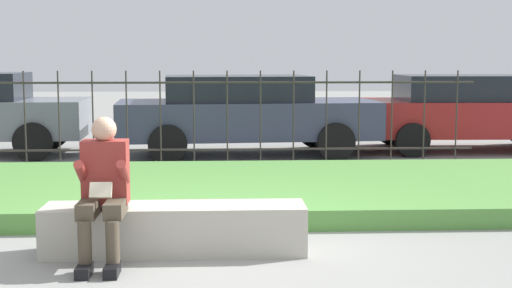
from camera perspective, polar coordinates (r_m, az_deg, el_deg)
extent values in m
plane|color=gray|center=(6.43, -4.21, -8.64)|extent=(60.00, 60.00, 0.00)
cube|color=#B7B2A3|center=(6.39, -6.49, -6.78)|extent=(2.31, 0.49, 0.43)
cube|color=gray|center=(6.43, -6.47, -8.30)|extent=(2.21, 0.46, 0.08)
cube|color=black|center=(5.90, -13.59, -9.82)|extent=(0.11, 0.26, 0.09)
cylinder|color=#4C4233|center=(5.90, -13.54, -7.64)|extent=(0.11, 0.11, 0.34)
cube|color=#4C4233|center=(6.05, -13.23, -5.02)|extent=(0.15, 0.42, 0.13)
cube|color=black|center=(5.86, -11.44, -9.87)|extent=(0.11, 0.26, 0.09)
cylinder|color=#4C4233|center=(5.86, -11.40, -7.68)|extent=(0.11, 0.11, 0.34)
cube|color=#4C4233|center=(6.01, -11.16, -5.04)|extent=(0.15, 0.42, 0.13)
cube|color=maroon|center=(6.18, -11.95, -2.18)|extent=(0.38, 0.24, 0.54)
sphere|color=tan|center=(6.12, -12.06, 1.16)|extent=(0.21, 0.21, 0.21)
cylinder|color=maroon|center=(6.05, -13.79, -2.23)|extent=(0.08, 0.29, 0.24)
cylinder|color=maroon|center=(6.00, -10.58, -2.23)|extent=(0.08, 0.29, 0.24)
cube|color=beige|center=(5.95, -12.32, -3.62)|extent=(0.18, 0.09, 0.13)
cube|color=#569342|center=(8.79, -3.84, -3.69)|extent=(10.22, 3.48, 0.21)
cylinder|color=#332D28|center=(11.07, -3.63, -0.44)|extent=(8.22, 0.03, 0.03)
cylinder|color=#332D28|center=(10.98, -3.67, 4.93)|extent=(8.22, 0.03, 0.03)
cylinder|color=#332D28|center=(11.42, -17.99, 1.77)|extent=(0.02, 0.02, 1.52)
cylinder|color=#332D28|center=(11.29, -15.47, 1.80)|extent=(0.02, 0.02, 1.52)
cylinder|color=#332D28|center=(11.19, -12.90, 1.83)|extent=(0.02, 0.02, 1.52)
cylinder|color=#332D28|center=(11.11, -10.29, 1.86)|extent=(0.02, 0.02, 1.52)
cylinder|color=#332D28|center=(11.06, -7.65, 1.89)|extent=(0.02, 0.02, 1.52)
cylinder|color=#332D28|center=(11.02, -4.99, 1.91)|extent=(0.02, 0.02, 1.52)
cylinder|color=#332D28|center=(11.02, -2.31, 1.93)|extent=(0.02, 0.02, 1.52)
cylinder|color=#332D28|center=(11.03, 0.36, 1.94)|extent=(0.02, 0.02, 1.52)
cylinder|color=#332D28|center=(11.07, 3.02, 1.95)|extent=(0.02, 0.02, 1.52)
cylinder|color=#332D28|center=(11.14, 5.65, 1.95)|extent=(0.02, 0.02, 1.52)
cylinder|color=#332D28|center=(11.22, 8.25, 1.95)|extent=(0.02, 0.02, 1.52)
cylinder|color=#332D28|center=(11.33, 10.80, 1.95)|extent=(0.02, 0.02, 1.52)
cylinder|color=#332D28|center=(11.47, 13.30, 1.94)|extent=(0.02, 0.02, 1.52)
cylinder|color=#332D28|center=(11.62, 15.73, 1.93)|extent=(0.02, 0.02, 1.52)
cylinder|color=black|center=(12.49, -17.41, 0.19)|extent=(0.66, 0.23, 0.65)
cylinder|color=black|center=(14.14, -16.01, 1.00)|extent=(0.66, 0.23, 0.65)
cube|color=maroon|center=(13.84, 16.87, 2.07)|extent=(4.30, 1.93, 0.64)
cube|color=black|center=(13.76, 16.28, 4.36)|extent=(2.38, 1.66, 0.46)
cylinder|color=black|center=(12.66, 12.39, 0.32)|extent=(0.61, 0.22, 0.60)
cylinder|color=black|center=(14.39, 10.73, 1.14)|extent=(0.61, 0.22, 0.60)
cube|color=#383D56|center=(12.61, -0.72, 2.02)|extent=(4.63, 2.11, 0.64)
cube|color=black|center=(12.56, -1.55, 4.49)|extent=(2.59, 1.75, 0.44)
cylinder|color=black|center=(12.02, 6.39, 0.19)|extent=(0.65, 0.25, 0.64)
cylinder|color=black|center=(13.72, 4.70, 1.05)|extent=(0.65, 0.25, 0.64)
cylinder|color=black|center=(11.70, -7.08, 0.00)|extent=(0.65, 0.25, 0.64)
cylinder|color=black|center=(13.44, -7.07, 0.90)|extent=(0.65, 0.25, 0.64)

